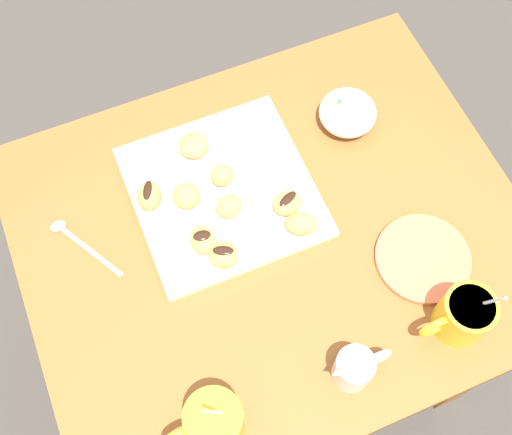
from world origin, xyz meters
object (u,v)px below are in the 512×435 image
beignet_7 (187,196)px  beignet_1 (222,175)px  beignet_0 (203,240)px  beignet_2 (194,145)px  saucer_coral_left (423,258)px  beignet_6 (224,255)px  beignet_3 (229,206)px  beignet_5 (287,203)px  ice_cream_bowl (348,111)px  dining_table (273,267)px  coffee_mug_yellow_right (213,422)px  beignet_8 (301,224)px  coffee_mug_yellow_left (463,315)px  beignet_4 (149,196)px  cream_pitcher_white (355,368)px  pastry_plate_square (223,192)px

beignet_7 → beignet_1: bearing=-168.5°
beignet_0 → beignet_2: (-0.05, -0.18, -0.00)m
saucer_coral_left → beignet_7: size_ratio=3.29×
beignet_1 → beignet_6: size_ratio=0.83×
beignet_1 → saucer_coral_left: bearing=134.4°
saucer_coral_left → beignet_1: size_ratio=3.96×
beignet_3 → beignet_5: same height
ice_cream_bowl → dining_table: bearing=36.7°
ice_cream_bowl → beignet_3: 0.29m
saucer_coral_left → beignet_6: size_ratio=3.29×
coffee_mug_yellow_right → beignet_7: size_ratio=2.96×
beignet_7 → beignet_8: size_ratio=0.89×
beignet_3 → beignet_2: bearing=-84.2°
coffee_mug_yellow_left → beignet_5: 0.34m
beignet_4 → beignet_8: 0.27m
beignet_0 → beignet_3: bearing=-147.5°
beignet_2 → beignet_8: (-0.11, 0.22, 0.00)m
cream_pitcher_white → beignet_4: size_ratio=1.94×
beignet_4 → beignet_5: bearing=154.5°
coffee_mug_yellow_left → beignet_5: (0.17, -0.29, -0.02)m
coffee_mug_yellow_right → beignet_4: bearing=-94.8°
beignet_1 → beignet_4: 0.13m
ice_cream_bowl → beignet_0: 0.37m
beignet_4 → coffee_mug_yellow_left: bearing=134.3°
coffee_mug_yellow_left → beignet_4: size_ratio=2.54×
beignet_0 → beignet_6: 0.05m
coffee_mug_yellow_right → beignet_3: 0.36m
dining_table → cream_pitcher_white: 0.34m
coffee_mug_yellow_right → beignet_8: 0.36m
pastry_plate_square → coffee_mug_yellow_right: (0.16, 0.37, 0.04)m
beignet_3 → beignet_6: bearing=62.3°
cream_pitcher_white → beignet_7: size_ratio=2.11×
dining_table → coffee_mug_yellow_left: size_ratio=6.32×
pastry_plate_square → beignet_8: bearing=129.0°
cream_pitcher_white → beignet_5: size_ratio=2.00×
beignet_3 → cream_pitcher_white: bearing=102.4°
pastry_plate_square → beignet_8: size_ratio=5.55×
beignet_5 → beignet_8: 0.05m
saucer_coral_left → beignet_7: (0.33, -0.25, 0.03)m
beignet_5 → beignet_8: size_ratio=0.94×
beignet_2 → beignet_4: size_ratio=1.02×
beignet_5 → coffee_mug_yellow_right: bearing=49.6°
pastry_plate_square → saucer_coral_left: (-0.27, 0.25, -0.00)m
pastry_plate_square → beignet_7: bearing=-3.5°
pastry_plate_square → saucer_coral_left: 0.37m
coffee_mug_yellow_left → beignet_3: coffee_mug_yellow_left is taller
saucer_coral_left → beignet_3: beignet_3 is taller
beignet_4 → dining_table: bearing=143.0°
ice_cream_bowl → saucer_coral_left: bearing=89.5°
dining_table → cream_pitcher_white: cream_pitcher_white is taller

